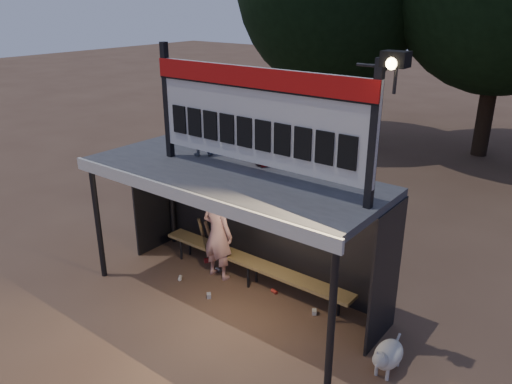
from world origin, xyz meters
TOP-DOWN VIEW (x-y plane):
  - ground at (0.00, 0.00)m, footprint 80.00×80.00m
  - player at (-0.68, 0.40)m, footprint 0.64×0.43m
  - child_a at (-1.00, 0.38)m, footprint 0.57×0.55m
  - child_b at (0.21, 0.58)m, footprint 0.50×0.44m
  - dugout_shelter at (0.00, 0.24)m, footprint 5.10×2.08m
  - scoreboard_assembly at (0.56, -0.01)m, footprint 4.10×0.27m
  - bench at (0.00, 0.55)m, footprint 4.00×0.35m
  - dog at (2.88, -0.11)m, footprint 0.36×0.81m
  - bats at (-1.26, 0.82)m, footprint 0.47×0.33m
  - litter at (-0.27, 0.30)m, footprint 2.70×1.01m

SIDE VIEW (x-z plane):
  - ground at x=0.00m, z-range 0.00..0.00m
  - litter at x=-0.27m, z-range 0.00..0.08m
  - dog at x=2.88m, z-range 0.03..0.53m
  - bats at x=-1.26m, z-range 0.01..0.85m
  - bench at x=0.00m, z-range 0.19..0.67m
  - player at x=-0.68m, z-range 0.00..1.74m
  - dugout_shelter at x=0.00m, z-range 0.69..3.01m
  - child_b at x=0.21m, z-range 2.32..3.17m
  - child_a at x=-1.00m, z-range 2.32..3.24m
  - scoreboard_assembly at x=0.56m, z-range 2.33..4.32m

